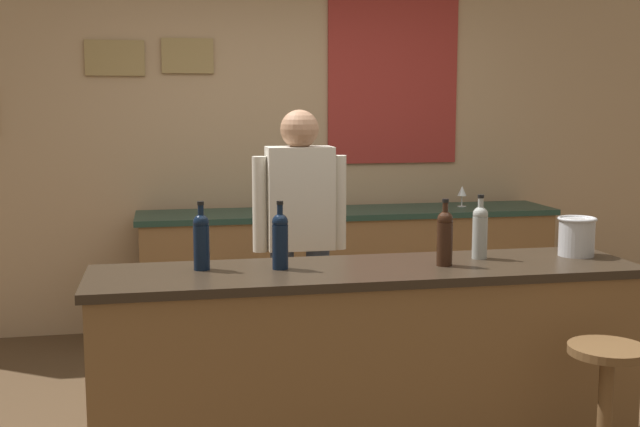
{
  "coord_description": "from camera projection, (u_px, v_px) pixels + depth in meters",
  "views": [
    {
      "loc": [
        -0.9,
        -3.8,
        1.65
      ],
      "look_at": [
        -0.05,
        0.45,
        1.05
      ],
      "focal_mm": 44.59,
      "sensor_mm": 36.0,
      "label": 1
    }
  ],
  "objects": [
    {
      "name": "coffee_mug",
      "position": [
        279.0,
        204.0,
        5.62
      ],
      "size": [
        0.12,
        0.08,
        0.09
      ],
      "color": "#338C4C",
      "rests_on": "side_counter"
    },
    {
      "name": "wine_glass_a",
      "position": [
        297.0,
        195.0,
        5.6
      ],
      "size": [
        0.07,
        0.07,
        0.16
      ],
      "color": "silver",
      "rests_on": "side_counter"
    },
    {
      "name": "wine_bottle_c",
      "position": [
        445.0,
        236.0,
        3.59
      ],
      "size": [
        0.07,
        0.07,
        0.31
      ],
      "color": "black",
      "rests_on": "bar_counter"
    },
    {
      "name": "ice_bucket",
      "position": [
        577.0,
        236.0,
        3.83
      ],
      "size": [
        0.19,
        0.19,
        0.19
      ],
      "color": "#B7BABF",
      "rests_on": "bar_counter"
    },
    {
      "name": "bar_counter",
      "position": [
        367.0,
        365.0,
        3.64
      ],
      "size": [
        2.48,
        0.6,
        0.92
      ],
      "color": "brown",
      "rests_on": "ground_plane"
    },
    {
      "name": "wine_bottle_b",
      "position": [
        280.0,
        239.0,
        3.52
      ],
      "size": [
        0.07,
        0.07,
        0.31
      ],
      "color": "black",
      "rests_on": "bar_counter"
    },
    {
      "name": "bar_stool",
      "position": [
        606.0,
        398.0,
        3.23
      ],
      "size": [
        0.32,
        0.32,
        0.68
      ],
      "color": "brown",
      "rests_on": "ground_plane"
    },
    {
      "name": "bartender",
      "position": [
        300.0,
        235.0,
        4.36
      ],
      "size": [
        0.52,
        0.21,
        1.62
      ],
      "color": "#384766",
      "rests_on": "ground_plane"
    },
    {
      "name": "wine_bottle_d",
      "position": [
        480.0,
        230.0,
        3.76
      ],
      "size": [
        0.07,
        0.07,
        0.31
      ],
      "color": "#999E99",
      "rests_on": "bar_counter"
    },
    {
      "name": "wine_bottle_a",
      "position": [
        201.0,
        239.0,
        3.5
      ],
      "size": [
        0.07,
        0.07,
        0.31
      ],
      "color": "black",
      "rests_on": "bar_counter"
    },
    {
      "name": "back_wall",
      "position": [
        286.0,
        136.0,
        5.87
      ],
      "size": [
        6.0,
        0.09,
        2.8
      ],
      "color": "tan",
      "rests_on": "ground_plane"
    },
    {
      "name": "ground_plane",
      "position": [
        346.0,
        426.0,
        4.09
      ],
      "size": [
        10.0,
        10.0,
        0.0
      ],
      "primitive_type": "plane",
      "color": "#4C3823"
    },
    {
      "name": "wine_glass_b",
      "position": [
        462.0,
        192.0,
        5.83
      ],
      "size": [
        0.07,
        0.07,
        0.16
      ],
      "color": "silver",
      "rests_on": "side_counter"
    },
    {
      "name": "side_counter",
      "position": [
        349.0,
        272.0,
        5.71
      ],
      "size": [
        2.98,
        0.56,
        0.9
      ],
      "color": "brown",
      "rests_on": "ground_plane"
    }
  ]
}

